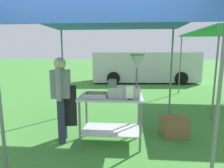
{
  "coord_description": "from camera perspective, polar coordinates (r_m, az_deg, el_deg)",
  "views": [
    {
      "loc": [
        0.46,
        -2.47,
        1.71
      ],
      "look_at": [
        0.17,
        1.03,
        1.1
      ],
      "focal_mm": 30.04,
      "sensor_mm": 36.0,
      "label": 1
    }
  ],
  "objects": [
    {
      "name": "supply_crate",
      "position": [
        4.14,
        18.27,
        -12.17
      ],
      "size": [
        0.54,
        0.47,
        0.4
      ],
      "color": "brown",
      "rests_on": "ground"
    },
    {
      "name": "ground_plane",
      "position": [
        8.66,
        1.56,
        -1.65
      ],
      "size": [
        70.0,
        70.0,
        0.0
      ],
      "primitive_type": "plane",
      "color": "#3D7F33"
    },
    {
      "name": "stall_canopy",
      "position": [
        3.45,
        -0.15,
        18.36
      ],
      "size": [
        2.92,
        2.65,
        2.3
      ],
      "color": "slate",
      "rests_on": "ground"
    },
    {
      "name": "donut_tray",
      "position": [
        3.36,
        -4.76,
        -3.51
      ],
      "size": [
        0.39,
        0.31,
        0.07
      ],
      "color": "#B7B7BC",
      "rests_on": "donut_cart"
    },
    {
      "name": "van_silver",
      "position": [
        10.92,
        9.96,
        5.23
      ],
      "size": [
        5.88,
        2.41,
        1.69
      ],
      "color": "#BCBCC1",
      "rests_on": "ground"
    },
    {
      "name": "vendor",
      "position": [
        3.65,
        -15.09,
        -3.33
      ],
      "size": [
        0.46,
        0.54,
        1.61
      ],
      "color": "#2D3347",
      "rests_on": "ground"
    },
    {
      "name": "menu_sign",
      "position": [
        3.16,
        5.41,
        -2.99
      ],
      "size": [
        0.13,
        0.05,
        0.23
      ],
      "color": "black",
      "rests_on": "donut_cart"
    },
    {
      "name": "donut_fryer",
      "position": [
        3.34,
        4.6,
        0.68
      ],
      "size": [
        0.62,
        0.28,
        0.76
      ],
      "color": "#B7B7BC",
      "rests_on": "donut_cart"
    },
    {
      "name": "donut_cart",
      "position": [
        3.48,
        -0.27,
        -7.72
      ],
      "size": [
        1.15,
        0.66,
        0.91
      ],
      "color": "#B7B7BC",
      "rests_on": "ground"
    }
  ]
}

